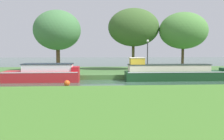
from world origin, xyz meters
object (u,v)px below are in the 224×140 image
Objects in this scene: willow_tree_left at (57,30)px; channel_buoy at (67,83)px; willow_tree_right at (184,31)px; willow_tree_centre at (134,27)px; forest_barge at (176,73)px; lamp_post at (148,52)px; mooring_post_near at (185,70)px; red_narrowboat at (44,74)px; mooring_post_far at (38,72)px.

willow_tree_left is 14.02× the size of channel_buoy.
willow_tree_left reaches higher than willow_tree_right.
willow_tree_left is at bearing -170.38° from willow_tree_centre.
forest_barge is 3.62m from lamp_post.
forest_barge is 12.82× the size of mooring_post_near.
red_narrowboat is 12.07m from mooring_post_near.
willow_tree_left is at bearing 165.89° from lamp_post.
mooring_post_far is (-14.08, -4.00, -3.82)m from willow_tree_right.
willow_tree_centre is 15.13× the size of channel_buoy.
mooring_post_near is (1.25, 1.30, 0.11)m from forest_barge.
channel_buoy is at bearing -158.26° from mooring_post_near.
channel_buoy is (-11.18, -7.95, -4.30)m from willow_tree_right.
channel_buoy is at bearing -76.93° from willow_tree_left.
willow_tree_centre is at bearing 128.33° from mooring_post_near.
willow_tree_centre reaches higher than willow_tree_right.
mooring_post_far is (-12.80, 0.00, -0.06)m from mooring_post_near.
willow_tree_right is 8.54× the size of mooring_post_near.
channel_buoy is at bearing -162.96° from forest_barge.
lamp_post is at bearing 16.52° from red_narrowboat.
willow_tree_centre is 5.18m from willow_tree_right.
lamp_post is (0.76, -3.48, -2.56)m from willow_tree_centre.
willow_tree_left reaches higher than red_narrowboat.
willow_tree_centre is 1.08× the size of willow_tree_right.
lamp_post is at bearing -148.61° from willow_tree_right.
willow_tree_right is at bearing 35.42° from channel_buoy.
channel_buoy is at bearing -51.66° from red_narrowboat.
channel_buoy is at bearing -53.69° from mooring_post_far.
willow_tree_left is (-10.39, 4.80, 3.81)m from forest_barge.
lamp_post is at bearing 7.92° from mooring_post_far.
willow_tree_centre is 11.66m from channel_buoy.
channel_buoy is (-8.66, -2.65, -0.43)m from forest_barge.
red_narrowboat is 1.53m from mooring_post_far.
mooring_post_near is at bearing 46.10° from forest_barge.
lamp_post is at bearing -77.72° from willow_tree_centre.
red_narrowboat is at bearing -94.37° from willow_tree_left.
mooring_post_far is 4.92m from channel_buoy.
willow_tree_right is at bearing 31.39° from lamp_post.
lamp_post reaches higher than mooring_post_far.
mooring_post_near is at bearing -23.86° from lamp_post.
forest_barge is 15.49× the size of mooring_post_far.
willow_tree_right reaches higher than forest_barge.
willow_tree_centre is 9.23× the size of mooring_post_near.
mooring_post_far is (-1.17, -3.51, -3.76)m from willow_tree_left.
willow_tree_left is 12.92m from willow_tree_right.
channel_buoy is (-9.90, -3.95, -0.54)m from mooring_post_near.
mooring_post_far is at bearing 121.79° from red_narrowboat.
mooring_post_far is (-11.56, 1.30, 0.05)m from forest_barge.
forest_barge is 1.52× the size of red_narrowboat.
mooring_post_near is at bearing -107.68° from willow_tree_right.
willow_tree_left is 7.94m from willow_tree_centre.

